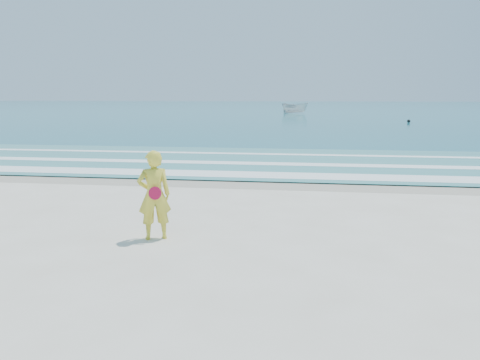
# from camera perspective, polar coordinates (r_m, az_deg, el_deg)

# --- Properties ---
(ground) EXTENTS (400.00, 400.00, 0.00)m
(ground) POSITION_cam_1_polar(r_m,az_deg,el_deg) (7.61, -4.15, -12.90)
(ground) COLOR silver
(ground) RESTS_ON ground
(wet_sand) EXTENTS (400.00, 2.40, 0.00)m
(wet_sand) POSITION_cam_1_polar(r_m,az_deg,el_deg) (16.18, 2.54, -0.32)
(wet_sand) COLOR #B2A893
(wet_sand) RESTS_ON ground
(ocean) EXTENTS (400.00, 190.00, 0.04)m
(ocean) POSITION_cam_1_polar(r_m,az_deg,el_deg) (111.87, 7.33, 8.77)
(ocean) COLOR #19727F
(ocean) RESTS_ON ground
(shallow) EXTENTS (400.00, 10.00, 0.01)m
(shallow) POSITION_cam_1_polar(r_m,az_deg,el_deg) (21.09, 3.85, 2.30)
(shallow) COLOR #59B7AD
(shallow) RESTS_ON ocean
(foam_near) EXTENTS (400.00, 1.40, 0.01)m
(foam_near) POSITION_cam_1_polar(r_m,az_deg,el_deg) (17.44, 2.96, 0.63)
(foam_near) COLOR white
(foam_near) RESTS_ON shallow
(foam_mid) EXTENTS (400.00, 0.90, 0.01)m
(foam_mid) POSITION_cam_1_polar(r_m,az_deg,el_deg) (20.30, 3.68, 2.01)
(foam_mid) COLOR white
(foam_mid) RESTS_ON shallow
(foam_far) EXTENTS (400.00, 0.60, 0.01)m
(foam_far) POSITION_cam_1_polar(r_m,az_deg,el_deg) (23.56, 4.30, 3.16)
(foam_far) COLOR white
(foam_far) RESTS_ON shallow
(boat) EXTENTS (4.79, 3.31, 1.73)m
(boat) POSITION_cam_1_polar(r_m,az_deg,el_deg) (75.90, 6.70, 8.73)
(boat) COLOR silver
(boat) RESTS_ON ocean
(buoy) EXTENTS (0.35, 0.35, 0.35)m
(buoy) POSITION_cam_1_polar(r_m,az_deg,el_deg) (53.23, 19.87, 6.77)
(buoy) COLOR black
(buoy) RESTS_ON ocean
(woman) EXTENTS (0.81, 0.68, 1.88)m
(woman) POSITION_cam_1_polar(r_m,az_deg,el_deg) (9.89, -10.42, -1.82)
(woman) COLOR yellow
(woman) RESTS_ON ground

